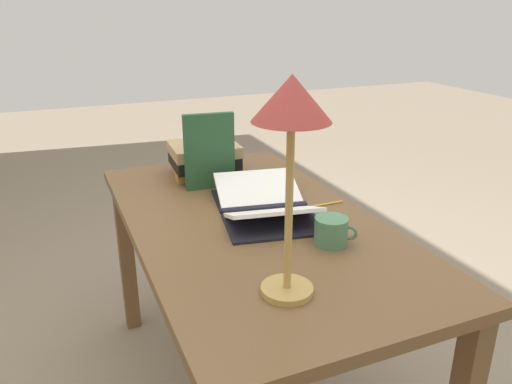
# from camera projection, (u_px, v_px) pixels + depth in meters

# --- Properties ---
(reading_desk) EXTENTS (1.37, 0.74, 0.73)m
(reading_desk) POSITION_uv_depth(u_px,v_px,m) (252.00, 246.00, 1.62)
(reading_desk) COLOR brown
(reading_desk) RESTS_ON ground_plane
(open_book) EXTENTS (0.49, 0.37, 0.08)m
(open_book) POSITION_uv_depth(u_px,v_px,m) (265.00, 205.00, 1.64)
(open_book) COLOR black
(open_book) RESTS_ON reading_desk
(book_stack_tall) EXTENTS (0.23, 0.27, 0.13)m
(book_stack_tall) POSITION_uv_depth(u_px,v_px,m) (204.00, 158.00, 1.97)
(book_stack_tall) COLOR #BC8933
(book_stack_tall) RESTS_ON reading_desk
(book_standing_upright) EXTENTS (0.04, 0.18, 0.28)m
(book_standing_upright) POSITION_uv_depth(u_px,v_px,m) (209.00, 152.00, 1.81)
(book_standing_upright) COLOR #234C2D
(book_standing_upright) RESTS_ON reading_desk
(reading_lamp) EXTENTS (0.17, 0.17, 0.51)m
(reading_lamp) POSITION_uv_depth(u_px,v_px,m) (291.00, 120.00, 1.04)
(reading_lamp) COLOR tan
(reading_lamp) RESTS_ON reading_desk
(coffee_mug) EXTENTS (0.10, 0.11, 0.08)m
(coffee_mug) POSITION_uv_depth(u_px,v_px,m) (331.00, 231.00, 1.41)
(coffee_mug) COLOR #4C7F5B
(coffee_mug) RESTS_ON reading_desk
(pencil) EXTENTS (0.01, 0.16, 0.01)m
(pencil) POSITION_uv_depth(u_px,v_px,m) (322.00, 205.00, 1.69)
(pencil) COLOR gold
(pencil) RESTS_ON reading_desk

